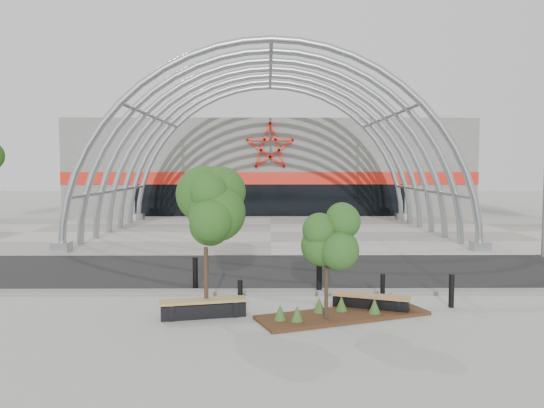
% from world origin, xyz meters
% --- Properties ---
extents(ground, '(140.00, 140.00, 0.00)m').
position_xyz_m(ground, '(0.00, 0.00, 0.00)').
color(ground, '#9E9E99').
rests_on(ground, ground).
extents(road, '(140.00, 7.00, 0.02)m').
position_xyz_m(road, '(0.00, 3.50, 0.01)').
color(road, black).
rests_on(road, ground).
extents(forecourt, '(60.00, 17.00, 0.04)m').
position_xyz_m(forecourt, '(0.00, 15.50, 0.02)').
color(forecourt, gray).
rests_on(forecourt, ground).
extents(kerb, '(60.00, 0.50, 0.12)m').
position_xyz_m(kerb, '(0.00, -0.25, 0.06)').
color(kerb, slate).
rests_on(kerb, ground).
extents(arena_building, '(34.00, 15.24, 8.00)m').
position_xyz_m(arena_building, '(0.00, 33.45, 3.99)').
color(arena_building, slate).
rests_on(arena_building, ground).
extents(vault_canopy, '(20.80, 15.80, 20.36)m').
position_xyz_m(vault_canopy, '(0.00, 15.50, 0.02)').
color(vault_canopy, '#999EA3').
rests_on(vault_canopy, ground).
extents(planting_bed, '(4.95, 3.04, 0.50)m').
position_xyz_m(planting_bed, '(1.83, -2.87, 0.12)').
color(planting_bed, '#351C10').
rests_on(planting_bed, ground).
extents(street_tree_0, '(1.63, 1.63, 3.72)m').
position_xyz_m(street_tree_0, '(-1.86, -2.73, 2.67)').
color(street_tree_0, black).
rests_on(street_tree_0, ground).
extents(street_tree_1, '(1.29, 1.29, 3.04)m').
position_xyz_m(street_tree_1, '(1.37, -3.36, 2.18)').
color(street_tree_1, black).
rests_on(street_tree_1, ground).
extents(bench_0, '(2.40, 1.01, 0.49)m').
position_xyz_m(bench_0, '(-1.92, -2.88, 0.24)').
color(bench_0, black).
rests_on(bench_0, ground).
extents(bench_1, '(2.22, 1.19, 0.46)m').
position_xyz_m(bench_1, '(2.77, -2.26, 0.22)').
color(bench_1, black).
rests_on(bench_1, ground).
extents(bollard_0, '(0.17, 0.17, 1.07)m').
position_xyz_m(bollard_0, '(-2.60, 0.46, 0.54)').
color(bollard_0, black).
rests_on(bollard_0, ground).
extents(bollard_1, '(0.14, 0.14, 0.90)m').
position_xyz_m(bollard_1, '(-0.95, -2.28, 0.45)').
color(bollard_1, black).
rests_on(bollard_1, ground).
extents(bollard_2, '(0.18, 0.18, 1.13)m').
position_xyz_m(bollard_2, '(1.50, -0.16, 0.57)').
color(bollard_2, black).
rests_on(bollard_2, ground).
extents(bollard_3, '(0.14, 0.14, 0.89)m').
position_xyz_m(bollard_3, '(3.29, -1.42, 0.44)').
color(bollard_3, black).
rests_on(bollard_3, ground).
extents(bollard_4, '(0.16, 0.16, 0.98)m').
position_xyz_m(bollard_4, '(5.19, -1.92, 0.49)').
color(bollard_4, black).
rests_on(bollard_4, ground).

